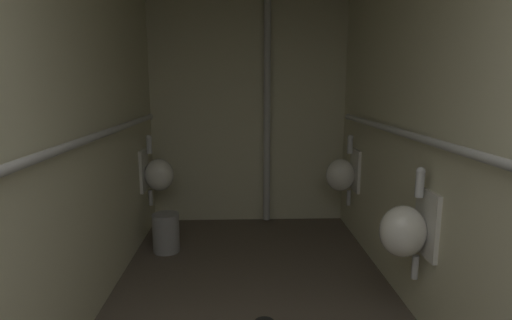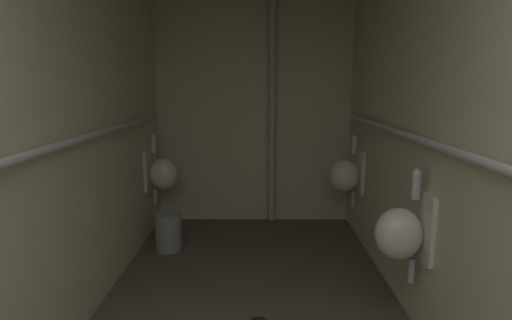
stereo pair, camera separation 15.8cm
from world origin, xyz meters
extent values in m
cube|color=beige|center=(-1.15, 2.30, 1.28)|extent=(0.06, 4.72, 2.57)
cube|color=beige|center=(1.15, 2.30, 1.28)|extent=(0.06, 4.72, 2.57)
cube|color=beige|center=(0.00, 4.63, 1.28)|extent=(2.36, 0.06, 2.57)
ellipsoid|color=silver|center=(-0.95, 4.10, 0.67)|extent=(0.30, 0.26, 0.34)
cube|color=silver|center=(-1.11, 4.10, 0.72)|extent=(0.03, 0.30, 0.44)
cylinder|color=silver|center=(-1.04, 4.10, 0.98)|extent=(0.06, 0.06, 0.16)
sphere|color=silver|center=(-1.04, 4.10, 1.07)|extent=(0.06, 0.06, 0.06)
cylinder|color=#B2B2B2|center=(-1.05, 4.10, 0.42)|extent=(0.04, 0.04, 0.16)
ellipsoid|color=silver|center=(0.95, 2.35, 0.67)|extent=(0.30, 0.26, 0.34)
cube|color=silver|center=(1.11, 2.35, 0.72)|extent=(0.03, 0.30, 0.44)
cylinder|color=silver|center=(1.04, 2.35, 0.98)|extent=(0.06, 0.06, 0.16)
sphere|color=silver|center=(1.04, 2.35, 1.07)|extent=(0.06, 0.06, 0.06)
cylinder|color=#B2B2B2|center=(1.05, 2.35, 0.42)|extent=(0.04, 0.04, 0.16)
ellipsoid|color=silver|center=(0.95, 4.01, 0.67)|extent=(0.30, 0.26, 0.34)
cube|color=silver|center=(1.11, 4.01, 0.72)|extent=(0.03, 0.30, 0.44)
cylinder|color=silver|center=(1.04, 4.01, 0.98)|extent=(0.06, 0.06, 0.16)
sphere|color=silver|center=(1.04, 4.01, 1.07)|extent=(0.06, 0.06, 0.06)
cylinder|color=#B2B2B2|center=(1.05, 4.01, 0.42)|extent=(0.04, 0.04, 0.16)
cylinder|color=#B2B2B2|center=(-1.06, 2.32, 1.27)|extent=(0.05, 3.94, 0.05)
sphere|color=#B2B2B2|center=(-1.06, 4.30, 1.27)|extent=(0.06, 0.06, 0.06)
cylinder|color=#B2B2B2|center=(1.06, 2.29, 1.27)|extent=(0.05, 3.85, 0.05)
sphere|color=#B2B2B2|center=(1.06, 4.21, 1.27)|extent=(0.06, 0.06, 0.06)
cylinder|color=#B2B2B2|center=(0.21, 4.52, 1.28)|extent=(0.08, 0.08, 2.52)
cylinder|color=gray|center=(-0.83, 3.68, 0.19)|extent=(0.26, 0.26, 0.38)
camera|label=1|loc=(-0.10, -0.12, 1.61)|focal=28.63mm
camera|label=2|loc=(0.06, -0.12, 1.61)|focal=28.63mm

